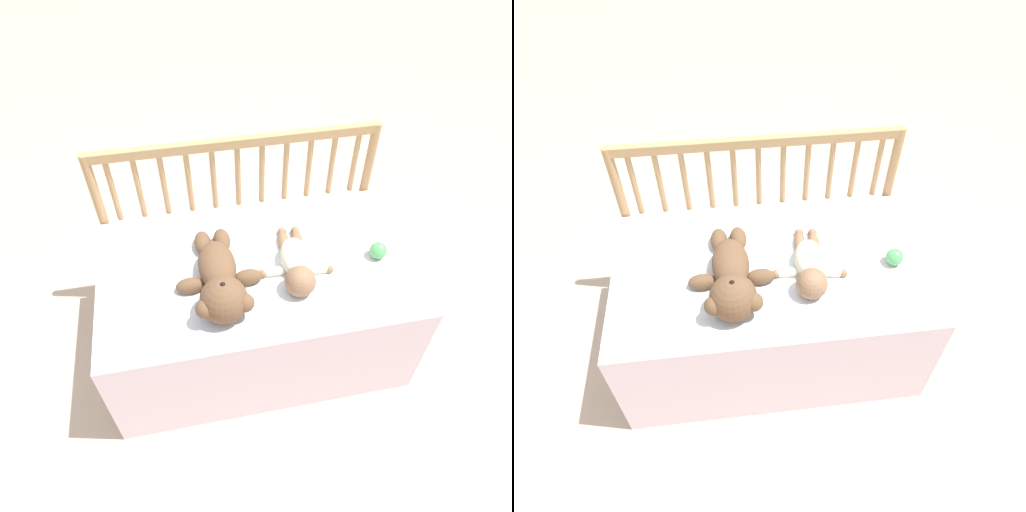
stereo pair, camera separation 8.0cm
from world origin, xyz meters
The scene contains 7 objects.
ground_plane centered at (0.00, 0.00, 0.00)m, with size 12.00×12.00×0.00m, color #C6B293.
crib_mattress centered at (0.00, 0.00, 0.24)m, with size 1.12×0.67×0.47m.
crib_rail centered at (0.00, 0.36, 0.55)m, with size 1.12×0.04×0.78m.
blanket centered at (-0.03, -0.02, 0.47)m, with size 0.78×0.55×0.01m.
teddy_bear centered at (-0.14, -0.10, 0.54)m, with size 0.30×0.44×0.16m.
baby centered at (0.13, -0.05, 0.51)m, with size 0.28×0.35×0.11m.
toy_ball centered at (0.44, -0.04, 0.50)m, with size 0.06×0.06×0.06m.
Camera 2 is at (-0.13, -1.09, 1.69)m, focal length 32.00 mm.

